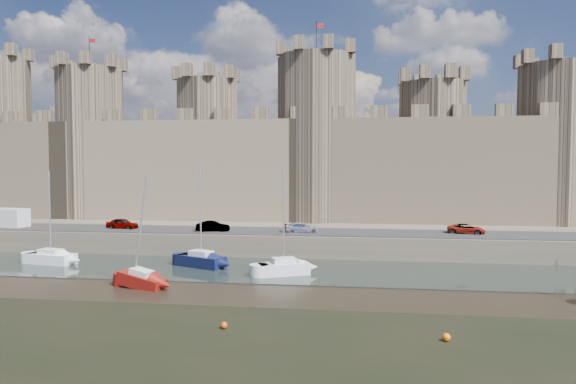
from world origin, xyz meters
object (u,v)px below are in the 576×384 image
Objects in this scene: car_1 at (213,226)px; sailboat_2 at (284,267)px; car_3 at (466,229)px; van at (6,218)px; sailboat_0 at (51,257)px; sailboat_1 at (201,259)px; car_0 at (122,224)px; car_2 at (301,228)px; sailboat_4 at (142,279)px.

car_1 is 0.38× the size of sailboat_2.
car_3 is at bearing -95.01° from car_1.
van is 15.51m from sailboat_0.
sailboat_0 is 0.94× the size of sailboat_1.
car_0 is 0.38× the size of sailboat_1.
sailboat_1 reaches higher than sailboat_0.
car_0 is 1.00× the size of car_1.
car_2 is at bearing 105.97° from car_3.
car_2 is at bearing -83.91° from car_0.
van is at bearing -174.40° from sailboat_1.
car_1 is at bearing 105.63° from car_3.
car_0 is at bearing 82.84° from sailboat_0.
van is at bearing 161.97° from sailboat_4.
sailboat_0 is at bearing 115.54° from car_3.
car_3 is 22.98m from sailboat_2.
car_2 is 0.39× the size of sailboat_1.
car_0 is 21.97m from car_2.
sailboat_2 reaches higher than car_2.
sailboat_0 is at bearing 98.13° from car_2.
sailboat_1 is at bearing 91.96° from sailboat_4.
sailboat_4 reaches higher than car_3.
car_1 is 0.97× the size of car_2.
car_0 is 21.14m from sailboat_4.
sailboat_0 is at bearing -154.69° from sailboat_1.
car_1 is at bearing -88.04° from car_0.
car_1 is (11.66, -1.14, -0.02)m from car_0.
car_3 is 0.41× the size of sailboat_2.
sailboat_1 is (15.91, 0.51, 0.05)m from sailboat_0.
car_0 is 15.05m from van.
sailboat_2 is at bearing -146.62° from car_1.
car_0 is 40.49m from car_3.
car_2 is at bearing 67.31° from sailboat_1.
car_2 is 0.42× the size of sailboat_0.
car_0 is 0.38× the size of sailboat_2.
van is 31.22m from sailboat_4.
car_1 is at bearing 107.30° from sailboat_2.
car_0 is at bearing 76.29° from car_2.
car_3 is at bearing 43.62° from sailboat_1.
car_1 is 0.40× the size of sailboat_0.
car_1 is 14.90m from sailboat_2.
car_3 is (18.52, 1.35, -0.00)m from car_2.
van reaches higher than car_0.
sailboat_2 is at bearing 5.37° from sailboat_0.
van is (-55.53, -1.18, 0.61)m from car_3.
van reaches higher than car_3.
car_0 is 16.03m from sailboat_1.
sailboat_1 reaches higher than van.
car_1 is 26.72m from van.
car_3 is 0.43× the size of sailboat_0.
sailboat_4 is at bearing 134.58° from car_2.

